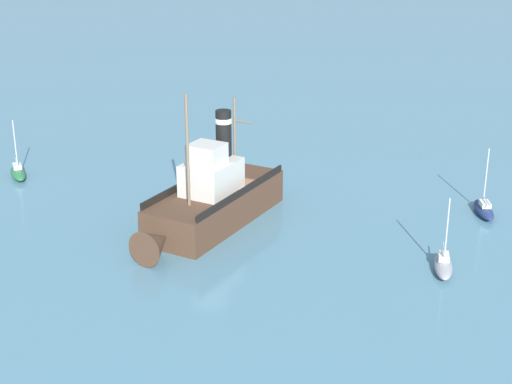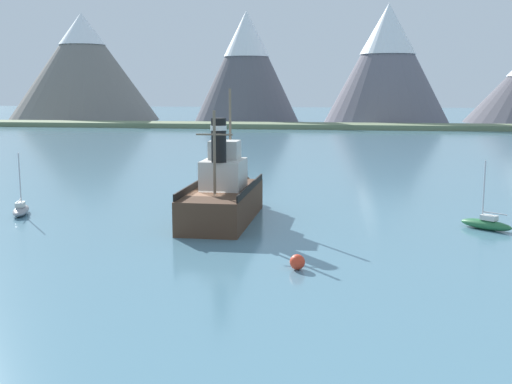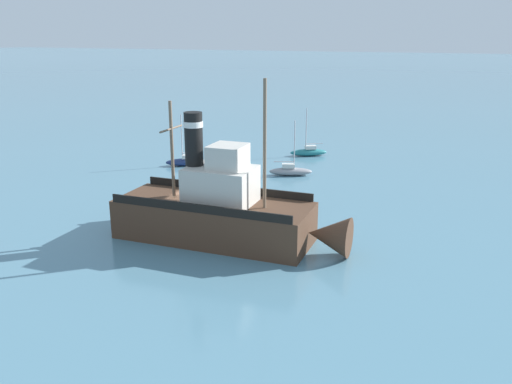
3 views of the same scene
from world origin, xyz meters
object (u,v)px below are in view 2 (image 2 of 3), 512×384
object	(u,v)px
sailboat_green	(486,224)
mooring_buoy	(297,262)
old_tugboat	(224,196)
sailboat_grey	(21,210)

from	to	relation	value
sailboat_green	mooring_buoy	xyz separation A→B (m)	(-12.38, -12.21, 0.00)
old_tugboat	mooring_buoy	distance (m)	14.66
mooring_buoy	sailboat_grey	bearing A→B (deg)	152.08
sailboat_green	sailboat_grey	bearing A→B (deg)	-179.99
sailboat_green	sailboat_grey	xyz separation A→B (m)	(-35.40, -0.01, 0.00)
old_tugboat	sailboat_grey	size ratio (longest dim) A/B	2.94
old_tugboat	sailboat_grey	bearing A→B (deg)	-177.39
sailboat_green	old_tugboat	bearing A→B (deg)	177.79
old_tugboat	mooring_buoy	size ratio (longest dim) A/B	16.81
sailboat_green	mooring_buoy	size ratio (longest dim) A/B	5.71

